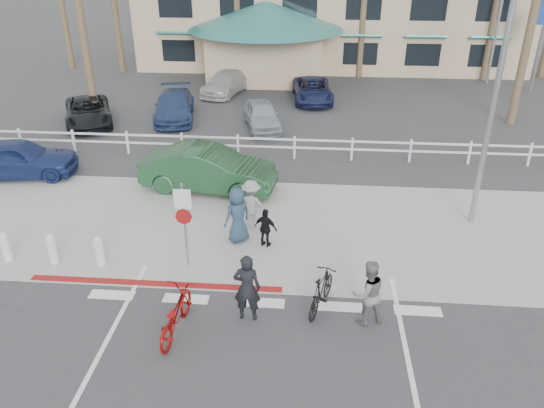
# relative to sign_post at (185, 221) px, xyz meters

# --- Properties ---
(ground) EXTENTS (140.00, 140.00, 0.00)m
(ground) POSITION_rel_sign_post_xyz_m (2.30, -2.20, -1.45)
(ground) COLOR #333335
(bike_path) EXTENTS (12.00, 16.00, 0.01)m
(bike_path) POSITION_rel_sign_post_xyz_m (2.30, -4.20, -1.45)
(bike_path) COLOR #333335
(bike_path) RESTS_ON ground
(sidewalk_plaza) EXTENTS (22.00, 7.00, 0.01)m
(sidewalk_plaza) POSITION_rel_sign_post_xyz_m (2.30, 2.30, -1.44)
(sidewalk_plaza) COLOR gray
(sidewalk_plaza) RESTS_ON ground
(cross_street) EXTENTS (40.00, 5.00, 0.01)m
(cross_street) POSITION_rel_sign_post_xyz_m (2.30, 6.30, -1.45)
(cross_street) COLOR #333335
(cross_street) RESTS_ON ground
(parking_lot) EXTENTS (50.00, 16.00, 0.01)m
(parking_lot) POSITION_rel_sign_post_xyz_m (2.30, 15.80, -1.45)
(parking_lot) COLOR #333335
(parking_lot) RESTS_ON ground
(curb_red) EXTENTS (7.00, 0.25, 0.02)m
(curb_red) POSITION_rel_sign_post_xyz_m (-0.70, -1.00, -1.44)
(curb_red) COLOR maroon
(curb_red) RESTS_ON ground
(rail_fence) EXTENTS (29.40, 0.16, 1.00)m
(rail_fence) POSITION_rel_sign_post_xyz_m (2.80, 8.30, -0.95)
(rail_fence) COLOR silver
(rail_fence) RESTS_ON ground
(sign_post) EXTENTS (0.50, 0.10, 2.90)m
(sign_post) POSITION_rel_sign_post_xyz_m (0.00, 0.00, 0.00)
(sign_post) COLOR gray
(sign_post) RESTS_ON ground
(bollard_0) EXTENTS (0.26, 0.26, 0.95)m
(bollard_0) POSITION_rel_sign_post_xyz_m (-2.50, -0.20, -0.97)
(bollard_0) COLOR silver
(bollard_0) RESTS_ON ground
(bollard_1) EXTENTS (0.26, 0.26, 0.95)m
(bollard_1) POSITION_rel_sign_post_xyz_m (-3.90, -0.20, -0.97)
(bollard_1) COLOR silver
(bollard_1) RESTS_ON ground
(bollard_2) EXTENTS (0.26, 0.26, 0.95)m
(bollard_2) POSITION_rel_sign_post_xyz_m (-5.30, -0.20, -0.97)
(bollard_2) COLOR silver
(bollard_2) RESTS_ON ground
(streetlight_0) EXTENTS (0.60, 2.00, 9.00)m
(streetlight_0) POSITION_rel_sign_post_xyz_m (8.80, 3.30, 3.05)
(streetlight_0) COLOR gray
(streetlight_0) RESTS_ON ground
(streetlight_1) EXTENTS (0.60, 2.00, 9.50)m
(streetlight_1) POSITION_rel_sign_post_xyz_m (14.30, 21.80, 3.30)
(streetlight_1) COLOR gray
(streetlight_1) RESTS_ON ground
(info_sign) EXTENTS (1.20, 0.16, 5.60)m
(info_sign) POSITION_rel_sign_post_xyz_m (16.30, 19.80, 1.35)
(info_sign) COLOR navy
(info_sign) RESTS_ON ground
(bike_red) EXTENTS (0.90, 2.10, 1.07)m
(bike_red) POSITION_rel_sign_post_xyz_m (0.37, -2.85, -0.91)
(bike_red) COLOR #860705
(bike_red) RESTS_ON ground
(rider_red) EXTENTS (0.68, 0.45, 1.83)m
(rider_red) POSITION_rel_sign_post_xyz_m (2.01, -2.21, -0.53)
(rider_red) COLOR black
(rider_red) RESTS_ON ground
(bike_black) EXTENTS (1.04, 1.81, 1.05)m
(bike_black) POSITION_rel_sign_post_xyz_m (3.83, -1.67, -0.93)
(bike_black) COLOR black
(bike_black) RESTS_ON ground
(rider_black) EXTENTS (1.02, 0.92, 1.73)m
(rider_black) POSITION_rel_sign_post_xyz_m (4.93, -2.10, -0.58)
(rider_black) COLOR slate
(rider_black) RESTS_ON ground
(pedestrian_a) EXTENTS (1.15, 0.72, 1.69)m
(pedestrian_a) POSITION_rel_sign_post_xyz_m (1.59, 2.27, -0.60)
(pedestrian_a) COLOR gray
(pedestrian_a) RESTS_ON ground
(pedestrian_child) EXTENTS (0.80, 0.54, 1.26)m
(pedestrian_child) POSITION_rel_sign_post_xyz_m (2.15, 1.22, -0.82)
(pedestrian_child) COLOR black
(pedestrian_child) RESTS_ON ground
(pedestrian_b) EXTENTS (1.03, 1.00, 1.78)m
(pedestrian_b) POSITION_rel_sign_post_xyz_m (1.26, 1.47, -0.56)
(pedestrian_b) COLOR #273C53
(pedestrian_b) RESTS_ON ground
(car_white_sedan) EXTENTS (5.12, 2.35, 1.63)m
(car_white_sedan) POSITION_rel_sign_post_xyz_m (-0.32, 5.04, -0.64)
(car_white_sedan) COLOR #1D4427
(car_white_sedan) RESTS_ON ground
(car_red_compact) EXTENTS (4.67, 2.46, 1.51)m
(car_red_compact) POSITION_rel_sign_post_xyz_m (-7.96, 5.60, -0.69)
(car_red_compact) COLOR navy
(car_red_compact) RESTS_ON ground
(lot_car_0) EXTENTS (3.76, 5.02, 1.27)m
(lot_car_0) POSITION_rel_sign_post_xyz_m (-7.73, 12.02, -0.82)
(lot_car_0) COLOR black
(lot_car_0) RESTS_ON ground
(lot_car_1) EXTENTS (2.71, 4.91, 1.35)m
(lot_car_1) POSITION_rel_sign_post_xyz_m (-3.65, 13.16, -0.78)
(lot_car_1) COLOR navy
(lot_car_1) RESTS_ON ground
(lot_car_2) EXTENTS (2.41, 4.06, 1.29)m
(lot_car_2) POSITION_rel_sign_post_xyz_m (0.95, 12.07, -0.80)
(lot_car_2) COLOR #929DA7
(lot_car_2) RESTS_ON ground
(lot_car_4) EXTENTS (2.88, 4.68, 1.27)m
(lot_car_4) POSITION_rel_sign_post_xyz_m (-1.80, 18.14, -0.82)
(lot_car_4) COLOR beige
(lot_car_4) RESTS_ON ground
(lot_car_5) EXTENTS (2.47, 4.64, 1.24)m
(lot_car_5) POSITION_rel_sign_post_xyz_m (3.33, 16.97, -0.83)
(lot_car_5) COLOR #191F47
(lot_car_5) RESTS_ON ground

